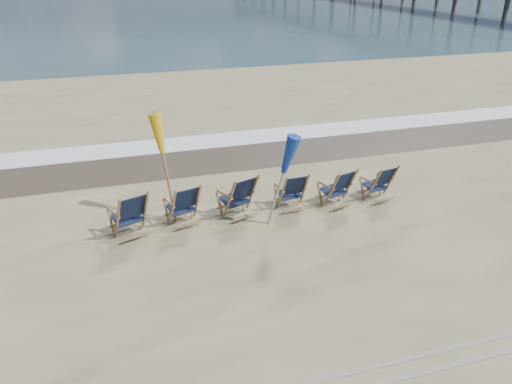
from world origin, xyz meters
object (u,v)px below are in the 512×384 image
at_px(beach_chair_3, 304,190).
at_px(umbrella_blue, 280,156).
at_px(beach_chair_1, 197,202).
at_px(beach_chair_5, 391,181).
at_px(beach_chair_0, 146,211).
at_px(umbrella_yellow, 164,140).
at_px(beach_chair_4, 350,186).
at_px(beach_chair_2, 253,194).

xyz_separation_m(beach_chair_3, umbrella_blue, (-0.84, -0.60, 1.15)).
distance_m(beach_chair_1, beach_chair_5, 4.72).
xyz_separation_m(beach_chair_0, beach_chair_5, (5.85, -0.00, -0.06)).
distance_m(beach_chair_1, umbrella_blue, 2.12).
xyz_separation_m(umbrella_yellow, umbrella_blue, (2.25, -1.07, -0.23)).
bearing_deg(beach_chair_3, beach_chair_4, 171.44).
distance_m(beach_chair_0, beach_chair_2, 2.41).
height_order(beach_chair_4, beach_chair_5, beach_chair_4).
bearing_deg(beach_chair_4, umbrella_blue, -2.22).
relative_size(beach_chair_3, beach_chair_5, 1.00).
relative_size(beach_chair_3, umbrella_blue, 0.45).
bearing_deg(beach_chair_1, beach_chair_2, 165.80).
relative_size(beach_chair_2, umbrella_yellow, 0.46).
relative_size(beach_chair_2, beach_chair_3, 1.12).
relative_size(umbrella_yellow, umbrella_blue, 1.11).
height_order(beach_chair_0, beach_chair_2, beach_chair_2).
bearing_deg(beach_chair_3, umbrella_yellow, -11.66).
xyz_separation_m(beach_chair_5, umbrella_blue, (-3.04, -0.47, 1.15)).
distance_m(beach_chair_0, beach_chair_4, 4.77).
bearing_deg(beach_chair_4, beach_chair_5, 162.47).
height_order(beach_chair_1, umbrella_yellow, umbrella_yellow).
bearing_deg(beach_chair_0, beach_chair_2, 164.27).
xyz_separation_m(beach_chair_4, beach_chair_5, (1.09, -0.02, -0.02)).
bearing_deg(beach_chair_4, beach_chair_3, -21.95).
bearing_deg(umbrella_yellow, beach_chair_4, -7.84).
height_order(beach_chair_0, umbrella_blue, umbrella_blue).
relative_size(beach_chair_4, umbrella_yellow, 0.42).
xyz_separation_m(beach_chair_0, beach_chair_2, (2.41, 0.18, 0.00)).
relative_size(beach_chair_0, umbrella_yellow, 0.45).
height_order(beach_chair_2, beach_chair_4, beach_chair_2).
bearing_deg(beach_chair_0, umbrella_yellow, -153.19).
xyz_separation_m(beach_chair_1, beach_chair_2, (1.27, 0.02, 0.03)).
height_order(beach_chair_5, umbrella_yellow, umbrella_yellow).
height_order(beach_chair_3, umbrella_yellow, umbrella_yellow).
height_order(umbrella_yellow, umbrella_blue, umbrella_yellow).
xyz_separation_m(beach_chair_0, beach_chair_3, (3.65, 0.12, -0.05)).
bearing_deg(beach_chair_4, beach_chair_2, -20.31).
bearing_deg(umbrella_blue, beach_chair_1, 159.22).
bearing_deg(beach_chair_1, umbrella_blue, 144.17).
bearing_deg(beach_chair_5, beach_chair_2, -15.76).
height_order(beach_chair_4, umbrella_blue, umbrella_blue).
xyz_separation_m(beach_chair_3, beach_chair_5, (2.20, -0.13, -0.00)).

